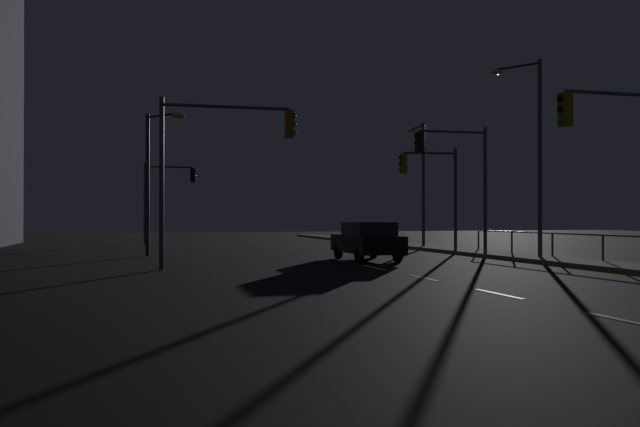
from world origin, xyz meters
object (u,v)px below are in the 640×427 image
Objects in this scene: traffic_light_mid_left at (220,149)px; traffic_light_overhead_east at (621,141)px; car at (367,240)px; street_lamp_across_street at (532,140)px; street_lamp_median at (154,168)px; traffic_light_far_center at (167,188)px; traffic_light_far_right at (456,165)px; traffic_light_near_right at (431,179)px; street_lamp_corner at (421,172)px.

traffic_light_mid_left is 1.06× the size of traffic_light_overhead_east.
car is 0.54× the size of street_lamp_across_street.
car is at bearing -31.92° from street_lamp_median.
traffic_light_mid_left is at bearing -155.98° from car.
traffic_light_mid_left is 21.79m from traffic_light_far_center.
traffic_light_mid_left is at bearing -160.02° from traffic_light_far_right.
traffic_light_overhead_east is at bearing -106.89° from street_lamp_across_street.
traffic_light_overhead_east is (10.75, -6.49, -0.14)m from traffic_light_mid_left.
traffic_light_mid_left is 13.04m from traffic_light_near_right.
street_lamp_across_street is at bearing -13.25° from car.
traffic_light_far_right is at bearing 88.39° from traffic_light_overhead_east.
traffic_light_far_right is 1.14× the size of traffic_light_near_right.
traffic_light_mid_left reaches higher than traffic_light_overhead_east.
traffic_light_far_center is (-0.84, 21.78, -0.34)m from traffic_light_mid_left.
traffic_light_far_center reaches higher than traffic_light_near_right.
traffic_light_overhead_east is 0.84× the size of street_lamp_median.
traffic_light_far_right reaches higher than traffic_light_mid_left.
traffic_light_near_right is (0.10, 2.74, -0.49)m from traffic_light_far_right.
traffic_light_far_right reaches higher than car.
car is 0.77× the size of traffic_light_far_right.
traffic_light_mid_left is at bearing -174.52° from street_lamp_across_street.
car is at bearing -165.87° from traffic_light_far_right.
traffic_light_mid_left reaches higher than traffic_light_far_center.
traffic_light_overhead_east is at bearing -91.70° from traffic_light_near_right.
traffic_light_near_right is at bearing 109.59° from street_lamp_across_street.
traffic_light_far_right is 0.82× the size of street_lamp_corner.
traffic_light_far_right is at bearing 126.68° from street_lamp_across_street.
street_lamp_median is at bearing 174.33° from traffic_light_near_right.
traffic_light_near_right is at bearing 88.30° from traffic_light_overhead_east.
traffic_light_far_center is 0.99× the size of traffic_light_overhead_east.
traffic_light_mid_left is 8.31m from street_lamp_median.
street_lamp_across_street reaches higher than traffic_light_far_center.
street_lamp_median is at bearing 155.75° from street_lamp_across_street.
traffic_light_overhead_east is 0.78× the size of street_lamp_corner.
traffic_light_mid_left is 0.89× the size of street_lamp_median.
traffic_light_far_center is 13.76m from street_lamp_median.
street_lamp_corner reaches higher than traffic_light_far_right.
traffic_light_mid_left is at bearing 148.88° from traffic_light_overhead_east.
traffic_light_far_right is 0.99× the size of traffic_light_mid_left.
street_lamp_corner reaches higher than traffic_light_near_right.
street_lamp_corner reaches higher than traffic_light_far_center.
street_lamp_across_street reaches higher than traffic_light_near_right.
traffic_light_near_right is 13.26m from traffic_light_overhead_east.
traffic_light_far_right is at bearing 14.13° from car.
traffic_light_far_right reaches higher than traffic_light_overhead_east.
traffic_light_overhead_east is at bearing -48.75° from street_lamp_median.
street_lamp_corner is (-0.16, 10.47, -0.65)m from street_lamp_across_street.
street_lamp_corner reaches higher than traffic_light_overhead_east.
traffic_light_far_right is 11.75m from traffic_light_mid_left.
street_lamp_median is (-2.01, 8.07, -0.11)m from traffic_light_mid_left.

